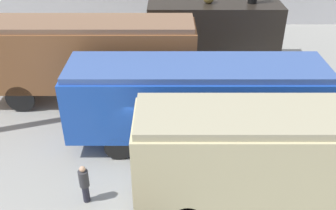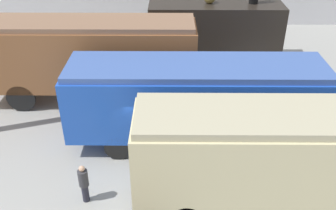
{
  "view_description": "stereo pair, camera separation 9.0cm",
  "coord_description": "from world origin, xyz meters",
  "px_view_note": "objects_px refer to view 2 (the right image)",
  "views": [
    {
      "loc": [
        0.41,
        -12.38,
        9.71
      ],
      "look_at": [
        0.4,
        1.0,
        1.6
      ],
      "focal_mm": 40.0,
      "sensor_mm": 36.0,
      "label": 1
    },
    {
      "loc": [
        0.5,
        -12.37,
        9.71
      ],
      "look_at": [
        0.4,
        1.0,
        1.6
      ],
      "focal_mm": 40.0,
      "sensor_mm": 36.0,
      "label": 2
    }
  ],
  "objects_px": {
    "streamlined_locomotive": "(216,98)",
    "visitor_person": "(84,182)",
    "passenger_coach_wooden": "(87,54)",
    "steam_locomotive": "(215,28)",
    "passenger_coach_vintage": "(265,153)"
  },
  "relations": [
    {
      "from": "passenger_coach_wooden",
      "to": "streamlined_locomotive",
      "type": "xyz_separation_m",
      "value": [
        5.88,
        -3.52,
        -0.37
      ]
    },
    {
      "from": "passenger_coach_wooden",
      "to": "streamlined_locomotive",
      "type": "bearing_deg",
      "value": -30.94
    },
    {
      "from": "streamlined_locomotive",
      "to": "passenger_coach_wooden",
      "type": "bearing_deg",
      "value": 149.06
    },
    {
      "from": "steam_locomotive",
      "to": "streamlined_locomotive",
      "type": "height_order",
      "value": "steam_locomotive"
    },
    {
      "from": "visitor_person",
      "to": "passenger_coach_vintage",
      "type": "bearing_deg",
      "value": -0.17
    },
    {
      "from": "passenger_coach_vintage",
      "to": "visitor_person",
      "type": "distance_m",
      "value": 6.15
    },
    {
      "from": "passenger_coach_wooden",
      "to": "passenger_coach_vintage",
      "type": "distance_m",
      "value": 10.06
    },
    {
      "from": "steam_locomotive",
      "to": "passenger_coach_wooden",
      "type": "distance_m",
      "value": 8.01
    },
    {
      "from": "passenger_coach_vintage",
      "to": "passenger_coach_wooden",
      "type": "bearing_deg",
      "value": 134.81
    },
    {
      "from": "steam_locomotive",
      "to": "visitor_person",
      "type": "bearing_deg",
      "value": -115.48
    },
    {
      "from": "streamlined_locomotive",
      "to": "visitor_person",
      "type": "xyz_separation_m",
      "value": [
        -4.79,
        -3.6,
        -1.29
      ]
    },
    {
      "from": "passenger_coach_wooden",
      "to": "passenger_coach_vintage",
      "type": "xyz_separation_m",
      "value": [
        7.09,
        -7.14,
        -0.34
      ]
    },
    {
      "from": "passenger_coach_wooden",
      "to": "steam_locomotive",
      "type": "bearing_deg",
      "value": 34.22
    },
    {
      "from": "streamlined_locomotive",
      "to": "visitor_person",
      "type": "bearing_deg",
      "value": -143.11
    },
    {
      "from": "streamlined_locomotive",
      "to": "visitor_person",
      "type": "distance_m",
      "value": 6.13
    }
  ]
}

